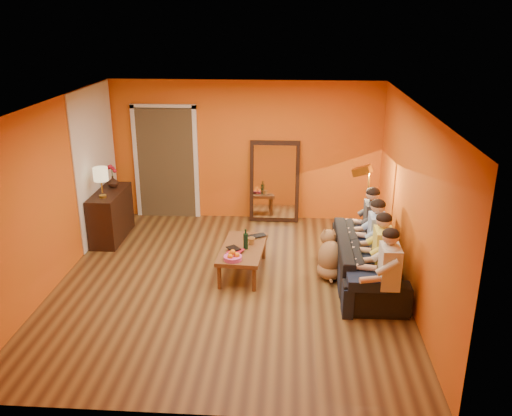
# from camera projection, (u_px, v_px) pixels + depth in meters

# --- Properties ---
(room_shell) EXTENTS (5.00, 5.50, 2.60)m
(room_shell) POSITION_uv_depth(u_px,v_px,m) (231.00, 191.00, 7.82)
(room_shell) COLOR brown
(room_shell) RESTS_ON ground
(white_accent) EXTENTS (0.02, 1.90, 2.58)m
(white_accent) POSITION_uv_depth(u_px,v_px,m) (96.00, 163.00, 9.27)
(white_accent) COLOR white
(white_accent) RESTS_ON wall_left
(doorway_recess) EXTENTS (1.06, 0.30, 2.10)m
(doorway_recess) POSITION_uv_depth(u_px,v_px,m) (168.00, 162.00, 10.30)
(doorway_recess) COLOR #3F2D19
(doorway_recess) RESTS_ON floor
(door_jamb_left) EXTENTS (0.08, 0.06, 2.20)m
(door_jamb_left) POSITION_uv_depth(u_px,v_px,m) (136.00, 163.00, 10.23)
(door_jamb_left) COLOR white
(door_jamb_left) RESTS_ON wall_back
(door_jamb_right) EXTENTS (0.08, 0.06, 2.20)m
(door_jamb_right) POSITION_uv_depth(u_px,v_px,m) (196.00, 164.00, 10.16)
(door_jamb_right) COLOR white
(door_jamb_right) RESTS_ON wall_back
(door_header) EXTENTS (1.22, 0.06, 0.08)m
(door_header) POSITION_uv_depth(u_px,v_px,m) (163.00, 106.00, 9.83)
(door_header) COLOR white
(door_header) RESTS_ON wall_back
(mirror_frame) EXTENTS (0.92, 0.27, 1.51)m
(mirror_frame) POSITION_uv_depth(u_px,v_px,m) (275.00, 181.00, 10.08)
(mirror_frame) COLOR black
(mirror_frame) RESTS_ON floor
(mirror_glass) EXTENTS (0.78, 0.21, 1.35)m
(mirror_glass) POSITION_uv_depth(u_px,v_px,m) (274.00, 182.00, 10.05)
(mirror_glass) COLOR white
(mirror_glass) RESTS_ON mirror_frame
(sideboard) EXTENTS (0.44, 1.18, 0.85)m
(sideboard) POSITION_uv_depth(u_px,v_px,m) (111.00, 215.00, 9.37)
(sideboard) COLOR black
(sideboard) RESTS_ON floor
(table_lamp) EXTENTS (0.24, 0.24, 0.51)m
(table_lamp) POSITION_uv_depth(u_px,v_px,m) (101.00, 183.00, 8.85)
(table_lamp) COLOR beige
(table_lamp) RESTS_ON sideboard
(sofa) EXTENTS (2.26, 0.88, 0.66)m
(sofa) POSITION_uv_depth(u_px,v_px,m) (367.00, 259.00, 7.92)
(sofa) COLOR black
(sofa) RESTS_ON floor
(coffee_table) EXTENTS (0.70, 1.26, 0.42)m
(coffee_table) POSITION_uv_depth(u_px,v_px,m) (243.00, 260.00, 8.17)
(coffee_table) COLOR brown
(coffee_table) RESTS_ON floor
(floor_lamp) EXTENTS (0.37, 0.34, 1.44)m
(floor_lamp) POSITION_uv_depth(u_px,v_px,m) (367.00, 210.00, 8.74)
(floor_lamp) COLOR gold
(floor_lamp) RESTS_ON floor
(dog) EXTENTS (0.59, 0.71, 0.72)m
(dog) POSITION_uv_depth(u_px,v_px,m) (331.00, 254.00, 8.01)
(dog) COLOR #976544
(dog) RESTS_ON floor
(person_far_left) EXTENTS (0.70, 0.44, 1.22)m
(person_far_left) POSITION_uv_depth(u_px,v_px,m) (389.00, 273.00, 6.87)
(person_far_left) COLOR beige
(person_far_left) RESTS_ON sofa
(person_mid_left) EXTENTS (0.70, 0.44, 1.22)m
(person_mid_left) POSITION_uv_depth(u_px,v_px,m) (382.00, 255.00, 7.39)
(person_mid_left) COLOR #DFD84A
(person_mid_left) RESTS_ON sofa
(person_mid_right) EXTENTS (0.70, 0.44, 1.22)m
(person_mid_right) POSITION_uv_depth(u_px,v_px,m) (377.00, 239.00, 7.91)
(person_mid_right) COLOR #91B0E0
(person_mid_right) RESTS_ON sofa
(person_far_right) EXTENTS (0.70, 0.44, 1.22)m
(person_far_right) POSITION_uv_depth(u_px,v_px,m) (372.00, 225.00, 8.42)
(person_far_right) COLOR #323337
(person_far_right) RESTS_ON sofa
(fruit_bowl) EXTENTS (0.26, 0.26, 0.16)m
(fruit_bowl) POSITION_uv_depth(u_px,v_px,m) (233.00, 255.00, 7.66)
(fruit_bowl) COLOR #D0499C
(fruit_bowl) RESTS_ON coffee_table
(wine_bottle) EXTENTS (0.07, 0.07, 0.31)m
(wine_bottle) POSITION_uv_depth(u_px,v_px,m) (246.00, 239.00, 8.00)
(wine_bottle) COLOR black
(wine_bottle) RESTS_ON coffee_table
(tumbler) EXTENTS (0.14, 0.14, 0.10)m
(tumbler) POSITION_uv_depth(u_px,v_px,m) (251.00, 241.00, 8.19)
(tumbler) COLOR #B27F3F
(tumbler) RESTS_ON coffee_table
(laptop) EXTENTS (0.41, 0.36, 0.03)m
(laptop) POSITION_uv_depth(u_px,v_px,m) (256.00, 237.00, 8.41)
(laptop) COLOR black
(laptop) RESTS_ON coffee_table
(book_lower) EXTENTS (0.22, 0.26, 0.02)m
(book_lower) POSITION_uv_depth(u_px,v_px,m) (229.00, 252.00, 7.92)
(book_lower) COLOR black
(book_lower) RESTS_ON coffee_table
(book_mid) EXTENTS (0.27, 0.31, 0.02)m
(book_mid) POSITION_uv_depth(u_px,v_px,m) (230.00, 250.00, 7.92)
(book_mid) COLOR #A91326
(book_mid) RESTS_ON book_lower
(book_upper) EXTENTS (0.24, 0.25, 0.02)m
(book_upper) POSITION_uv_depth(u_px,v_px,m) (229.00, 250.00, 7.90)
(book_upper) COLOR black
(book_upper) RESTS_ON book_mid
(vase) EXTENTS (0.19, 0.19, 0.20)m
(vase) POSITION_uv_depth(u_px,v_px,m) (113.00, 182.00, 9.42)
(vase) COLOR black
(vase) RESTS_ON sideboard
(flowers) EXTENTS (0.17, 0.17, 0.42)m
(flowers) POSITION_uv_depth(u_px,v_px,m) (112.00, 169.00, 9.34)
(flowers) COLOR #A91326
(flowers) RESTS_ON vase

